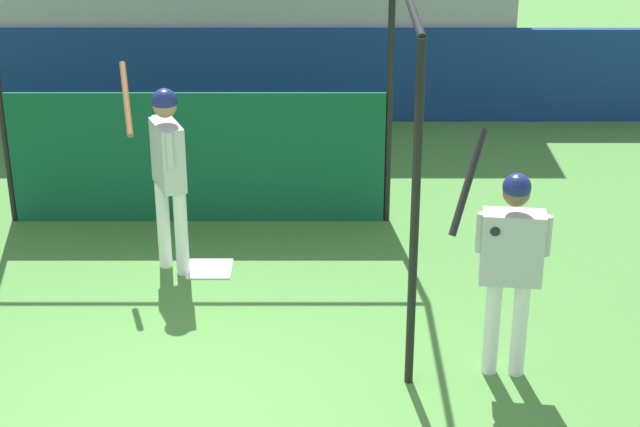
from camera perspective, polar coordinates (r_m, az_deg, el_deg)
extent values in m
cube|color=navy|center=(14.78, -4.71, 7.35)|extent=(24.00, 0.12, 1.30)
cube|color=#195B33|center=(15.57, -16.02, 10.03)|extent=(0.45, 0.40, 0.10)
cube|color=#195B33|center=(15.43, -14.03, 10.12)|extent=(0.45, 0.40, 0.10)
cube|color=#195B33|center=(15.31, -12.00, 10.21)|extent=(0.45, 0.40, 0.10)
cube|color=#195B33|center=(15.21, -9.93, 10.28)|extent=(0.45, 0.40, 0.10)
cube|color=#195B33|center=(15.13, -7.85, 10.34)|extent=(0.45, 0.40, 0.10)
cube|color=#195B33|center=(15.06, -5.74, 10.38)|extent=(0.45, 0.40, 0.10)
cube|color=#195B33|center=(15.02, -3.61, 10.42)|extent=(0.45, 0.40, 0.10)
cube|color=#195B33|center=(15.00, -1.48, 10.44)|extent=(0.45, 0.40, 0.10)
cube|color=#195B33|center=(15.00, 0.66, 10.44)|extent=(0.45, 0.40, 0.10)
cube|color=#195B33|center=(15.02, 2.79, 10.43)|extent=(0.45, 0.40, 0.10)
cube|color=#195B33|center=(15.06, 4.92, 10.41)|extent=(0.45, 0.40, 0.10)
cube|color=#195B33|center=(15.11, 7.03, 10.37)|extent=(0.45, 0.40, 0.10)
cylinder|color=black|center=(8.27, 4.85, -0.43)|extent=(0.07, 0.07, 2.90)
cylinder|color=black|center=(11.29, 3.50, 6.38)|extent=(0.07, 0.07, 2.90)
cube|color=#0F5133|center=(11.56, -6.78, 2.93)|extent=(4.03, 0.03, 1.47)
cube|color=white|center=(10.75, -6.11, -2.95)|extent=(0.44, 0.44, 0.02)
cylinder|color=white|center=(10.52, -7.63, -0.99)|extent=(0.17, 0.17, 0.90)
cylinder|color=white|center=(10.68, -8.56, -0.63)|extent=(0.17, 0.17, 0.90)
cube|color=#B7B7B7|center=(10.31, -8.35, 3.09)|extent=(0.39, 0.53, 0.64)
sphere|color=#A37556|center=(10.14, -8.51, 5.68)|extent=(0.23, 0.23, 0.23)
sphere|color=navy|center=(10.13, -8.53, 5.96)|extent=(0.24, 0.24, 0.24)
cylinder|color=#B7B7B7|center=(10.01, -8.23, 3.35)|extent=(0.09, 0.09, 0.35)
cylinder|color=#B7B7B7|center=(10.48, -8.97, 4.24)|extent=(0.09, 0.09, 0.35)
cylinder|color=brown|center=(10.33, -10.53, 6.03)|extent=(0.22, 0.74, 0.55)
sphere|color=brown|center=(10.43, -8.48, 4.90)|extent=(0.08, 0.08, 0.08)
cylinder|color=white|center=(8.96, 10.37, -6.03)|extent=(0.14, 0.14, 0.86)
cylinder|color=white|center=(8.95, 8.94, -5.98)|extent=(0.14, 0.14, 0.86)
cube|color=#B7B7B7|center=(8.62, 9.99, -1.78)|extent=(0.52, 0.28, 0.61)
sphere|color=brown|center=(8.43, 10.21, 1.10)|extent=(0.21, 0.21, 0.21)
sphere|color=navy|center=(8.41, 10.24, 1.40)|extent=(0.22, 0.22, 0.22)
cylinder|color=#B7B7B7|center=(8.55, 11.80, -1.15)|extent=(0.08, 0.08, 0.33)
cylinder|color=#B7B7B7|center=(8.51, 8.32, -1.00)|extent=(0.08, 0.08, 0.33)
cylinder|color=black|center=(8.38, 7.68, 1.69)|extent=(0.34, 0.50, 0.75)
sphere|color=black|center=(8.44, 9.10, -0.91)|extent=(0.08, 0.08, 0.08)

